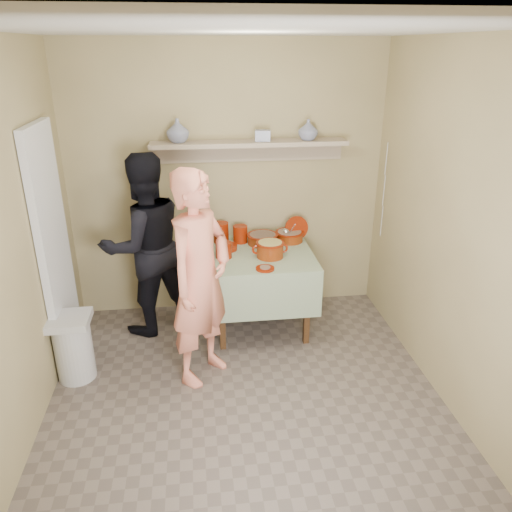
{
  "coord_description": "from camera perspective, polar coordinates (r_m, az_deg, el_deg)",
  "views": [
    {
      "loc": [
        -0.32,
        -2.93,
        2.52
      ],
      "look_at": [
        0.15,
        0.75,
        0.95
      ],
      "focal_mm": 35.0,
      "sensor_mm": 36.0,
      "label": 1
    }
  ],
  "objects": [
    {
      "name": "ground",
      "position": [
        3.88,
        -0.84,
        -17.58
      ],
      "size": [
        3.5,
        3.5,
        0.0
      ],
      "primitive_type": "plane",
      "color": "#665950",
      "rests_on": "ground"
    },
    {
      "name": "tile_panel",
      "position": [
        4.32,
        -22.04,
        0.59
      ],
      "size": [
        0.06,
        0.7,
        2.0
      ],
      "primitive_type": "cube",
      "color": "silver",
      "rests_on": "ground"
    },
    {
      "name": "plate_stack_a",
      "position": [
        4.82,
        -4.02,
        2.71
      ],
      "size": [
        0.15,
        0.15,
        0.2
      ],
      "primitive_type": "cylinder",
      "color": "maroon",
      "rests_on": "serving_table"
    },
    {
      "name": "plate_stack_b",
      "position": [
        4.81,
        -1.81,
        2.52
      ],
      "size": [
        0.14,
        0.14,
        0.17
      ],
      "primitive_type": "cylinder",
      "color": "maroon",
      "rests_on": "serving_table"
    },
    {
      "name": "bowl_stack",
      "position": [
        4.47,
        -3.71,
        0.7
      ],
      "size": [
        0.14,
        0.14,
        0.14
      ],
      "primitive_type": "cylinder",
      "color": "maroon",
      "rests_on": "serving_table"
    },
    {
      "name": "empty_bowl",
      "position": [
        4.66,
        -3.24,
        1.02
      ],
      "size": [
        0.18,
        0.18,
        0.05
      ],
      "primitive_type": "cylinder",
      "color": "maroon",
      "rests_on": "serving_table"
    },
    {
      "name": "propped_lid",
      "position": [
        4.88,
        4.66,
        3.21
      ],
      "size": [
        0.24,
        0.11,
        0.23
      ],
      "primitive_type": "cylinder",
      "rotation": [
        1.31,
        0.0,
        0.13
      ],
      "color": "maroon",
      "rests_on": "serving_table"
    },
    {
      "name": "vase_right",
      "position": [
        4.71,
        5.98,
        14.16
      ],
      "size": [
        0.21,
        0.21,
        0.19
      ],
      "primitive_type": "imported",
      "rotation": [
        0.0,
        0.0,
        -0.21
      ],
      "color": "navy",
      "rests_on": "wall_shelf"
    },
    {
      "name": "vase_left",
      "position": [
        4.62,
        -8.94,
        13.98
      ],
      "size": [
        0.28,
        0.28,
        0.21
      ],
      "primitive_type": "imported",
      "rotation": [
        0.0,
        0.0,
        0.78
      ],
      "color": "navy",
      "rests_on": "wall_shelf"
    },
    {
      "name": "ceramic_box",
      "position": [
        4.64,
        0.78,
        13.6
      ],
      "size": [
        0.15,
        0.12,
        0.1
      ],
      "primitive_type": "cube",
      "rotation": [
        0.0,
        0.0,
        -0.15
      ],
      "color": "navy",
      "rests_on": "wall_shelf"
    },
    {
      "name": "person_cook",
      "position": [
        3.86,
        -6.39,
        -2.64
      ],
      "size": [
        0.72,
        0.75,
        1.73
      ],
      "primitive_type": "imported",
      "rotation": [
        0.0,
        0.0,
        0.89
      ],
      "color": "#F6866A",
      "rests_on": "ground"
    },
    {
      "name": "person_helper",
      "position": [
        4.63,
        -12.56,
        1.17
      ],
      "size": [
        1.02,
        0.94,
        1.69
      ],
      "primitive_type": "imported",
      "rotation": [
        0.0,
        0.0,
        -2.69
      ],
      "color": "black",
      "rests_on": "ground"
    },
    {
      "name": "room_shell",
      "position": [
        3.09,
        -1.01,
        5.81
      ],
      "size": [
        3.04,
        3.54,
        2.62
      ],
      "color": "tan",
      "rests_on": "ground"
    },
    {
      "name": "serving_table",
      "position": [
        4.65,
        0.4,
        -0.92
      ],
      "size": [
        0.97,
        0.97,
        0.76
      ],
      "color": "#4C2D16",
      "rests_on": "ground"
    },
    {
      "name": "cazuela_meat_a",
      "position": [
        4.78,
        0.75,
        2.06
      ],
      "size": [
        0.3,
        0.3,
        0.1
      ],
      "color": "#651E05",
      "rests_on": "serving_table"
    },
    {
      "name": "cazuela_meat_b",
      "position": [
        4.86,
        3.84,
        2.38
      ],
      "size": [
        0.28,
        0.28,
        0.1
      ],
      "color": "#651E05",
      "rests_on": "serving_table"
    },
    {
      "name": "ladle",
      "position": [
        4.81,
        3.48,
        2.81
      ],
      "size": [
        0.08,
        0.26,
        0.19
      ],
      "color": "silver",
      "rests_on": "cazuela_meat_b"
    },
    {
      "name": "cazuela_rice",
      "position": [
        4.47,
        1.62,
        0.9
      ],
      "size": [
        0.33,
        0.25,
        0.14
      ],
      "color": "#651E05",
      "rests_on": "serving_table"
    },
    {
      "name": "front_plate",
      "position": [
        4.24,
        1.04,
        -1.42
      ],
      "size": [
        0.16,
        0.16,
        0.03
      ],
      "color": "maroon",
      "rests_on": "serving_table"
    },
    {
      "name": "wall_shelf",
      "position": [
        4.69,
        -0.8,
        12.51
      ],
      "size": [
        1.8,
        0.25,
        0.21
      ],
      "color": "tan",
      "rests_on": "room_shell"
    },
    {
      "name": "trash_bin",
      "position": [
        4.33,
        -20.14,
        -9.75
      ],
      "size": [
        0.32,
        0.32,
        0.56
      ],
      "color": "silver",
      "rests_on": "ground"
    },
    {
      "name": "electrical_cord",
      "position": [
        4.93,
        14.42,
        7.25
      ],
      "size": [
        0.01,
        0.05,
        0.9
      ],
      "color": "silver",
      "rests_on": "wall_shelf"
    }
  ]
}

